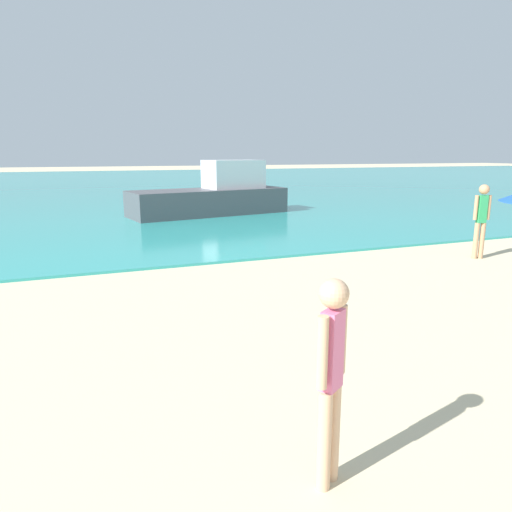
{
  "coord_description": "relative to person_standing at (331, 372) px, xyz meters",
  "views": [
    {
      "loc": [
        -2.58,
        5.21,
        2.45
      ],
      "look_at": [
        -0.29,
        11.03,
        1.06
      ],
      "focal_mm": 32.46,
      "sensor_mm": 36.0,
      "label": 1
    }
  ],
  "objects": [
    {
      "name": "boat_near",
      "position": [
        3.64,
        15.29,
        -0.12
      ],
      "size": [
        6.53,
        3.08,
        2.13
      ],
      "rotation": [
        0.0,
        0.0,
        3.32
      ],
      "color": "#4C4C51",
      "rests_on": "water"
    },
    {
      "name": "person_standing",
      "position": [
        0.0,
        0.0,
        0.0
      ],
      "size": [
        0.32,
        0.24,
        1.61
      ],
      "rotation": [
        0.0,
        0.0,
        0.57
      ],
      "color": "#DDAD84",
      "rests_on": "ground"
    },
    {
      "name": "person_distant",
      "position": [
        7.23,
        5.43,
        0.08
      ],
      "size": [
        0.39,
        0.23,
        1.75
      ],
      "rotation": [
        0.0,
        0.0,
        2.89
      ],
      "color": "tan",
      "rests_on": "ground"
    },
    {
      "name": "water",
      "position": [
        0.95,
        37.15,
        -0.88
      ],
      "size": [
        160.0,
        60.0,
        0.06
      ],
      "primitive_type": "cube",
      "color": "teal",
      "rests_on": "ground"
    }
  ]
}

